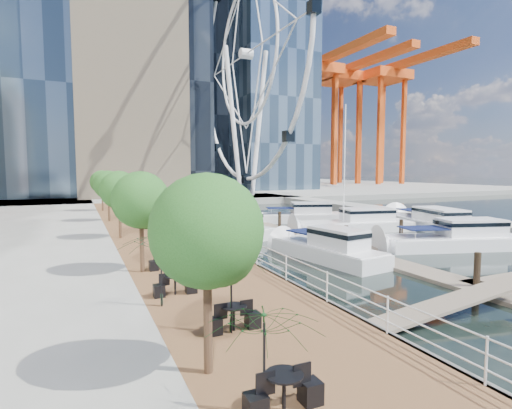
{
  "coord_description": "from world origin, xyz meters",
  "views": [
    {
      "loc": [
        -14.02,
        -14.5,
        5.65
      ],
      "look_at": [
        -1.5,
        13.32,
        3.0
      ],
      "focal_mm": 28.0,
      "sensor_mm": 36.0,
      "label": 1
    }
  ],
  "objects": [
    {
      "name": "ground",
      "position": [
        0.0,
        0.0,
        0.0
      ],
      "size": [
        520.0,
        520.0,
        0.0
      ],
      "primitive_type": "plane",
      "color": "black",
      "rests_on": "ground"
    },
    {
      "name": "boardwalk",
      "position": [
        -9.0,
        15.0,
        0.5
      ],
      "size": [
        6.0,
        60.0,
        1.0
      ],
      "primitive_type": "cube",
      "color": "brown",
      "rests_on": "ground"
    },
    {
      "name": "seawall",
      "position": [
        -6.0,
        15.0,
        0.5
      ],
      "size": [
        0.25,
        60.0,
        1.0
      ],
      "primitive_type": "cube",
      "color": "#595954",
      "rests_on": "ground"
    },
    {
      "name": "land_far",
      "position": [
        0.0,
        102.0,
        0.5
      ],
      "size": [
        200.0,
        114.0,
        1.0
      ],
      "primitive_type": "cube",
      "color": "gray",
      "rests_on": "ground"
    },
    {
      "name": "breakwater",
      "position": [
        20.0,
        20.0,
        0.5
      ],
      "size": [
        4.0,
        60.0,
        1.0
      ],
      "primitive_type": "cube",
      "color": "gray",
      "rests_on": "ground"
    },
    {
      "name": "pier",
      "position": [
        14.0,
        52.0,
        0.5
      ],
      "size": [
        14.0,
        12.0,
        1.0
      ],
      "primitive_type": "cube",
      "color": "gray",
      "rests_on": "ground"
    },
    {
      "name": "railing",
      "position": [
        -6.1,
        15.0,
        1.52
      ],
      "size": [
        0.1,
        60.0,
        1.05
      ],
      "primitive_type": null,
      "color": "white",
      "rests_on": "boardwalk"
    },
    {
      "name": "floating_docks",
      "position": [
        7.97,
        9.98,
        0.49
      ],
      "size": [
        16.0,
        34.0,
        2.6
      ],
      "color": "#6D6051",
      "rests_on": "ground"
    },
    {
      "name": "ferris_wheel",
      "position": [
        14.0,
        52.0,
        25.92
      ],
      "size": [
        5.8,
        45.6,
        47.8
      ],
      "color": "white",
      "rests_on": "ground"
    },
    {
      "name": "port_cranes",
      "position": [
        67.67,
        95.67,
        20.0
      ],
      "size": [
        40.0,
        52.0,
        38.0
      ],
      "color": "#D84C14",
      "rests_on": "ground"
    },
    {
      "name": "street_trees",
      "position": [
        -11.4,
        14.0,
        4.29
      ],
      "size": [
        2.6,
        42.6,
        4.6
      ],
      "color": "#3F2B1C",
      "rests_on": "ground"
    },
    {
      "name": "cafe_tables",
      "position": [
        -10.4,
        -2.0,
        1.37
      ],
      "size": [
        2.5,
        13.7,
        0.74
      ],
      "color": "black",
      "rests_on": "ground"
    },
    {
      "name": "yacht_foreground",
      "position": [
        10.53,
        5.45,
        0.0
      ],
      "size": [
        11.78,
        6.2,
        2.15
      ],
      "primitive_type": null,
      "rotation": [
        0.0,
        0.0,
        1.28
      ],
      "color": "white",
      "rests_on": "ground"
    },
    {
      "name": "pedestrian_near",
      "position": [
        -7.05,
        3.83,
        1.76
      ],
      "size": [
        0.66,
        0.61,
        1.52
      ],
      "primitive_type": "imported",
      "rotation": [
        0.0,
        0.0,
        0.58
      ],
      "color": "#44445B",
      "rests_on": "boardwalk"
    },
    {
      "name": "pedestrian_mid",
      "position": [
        -8.59,
        17.07,
        1.75
      ],
      "size": [
        0.76,
        0.86,
        1.5
      ],
      "primitive_type": "imported",
      "rotation": [
        0.0,
        0.0,
        -1.87
      ],
      "color": "#876B5D",
      "rests_on": "boardwalk"
    },
    {
      "name": "pedestrian_far",
      "position": [
        -7.97,
        30.52,
        1.81
      ],
      "size": [
        1.03,
        0.63,
        1.63
      ],
      "primitive_type": "imported",
      "rotation": [
        0.0,
        0.0,
        2.88
      ],
      "color": "#343941",
      "rests_on": "boardwalk"
    },
    {
      "name": "moored_yachts",
      "position": [
        8.55,
        13.3,
        0.0
      ],
      "size": [
        24.12,
        38.33,
        11.5
      ],
      "color": "white",
      "rests_on": "ground"
    },
    {
      "name": "cafe_seating",
      "position": [
        -10.85,
        -3.7,
        2.21
      ],
      "size": [
        4.64,
        10.0,
        2.56
      ],
      "color": "#0F3814",
      "rests_on": "ground"
    }
  ]
}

